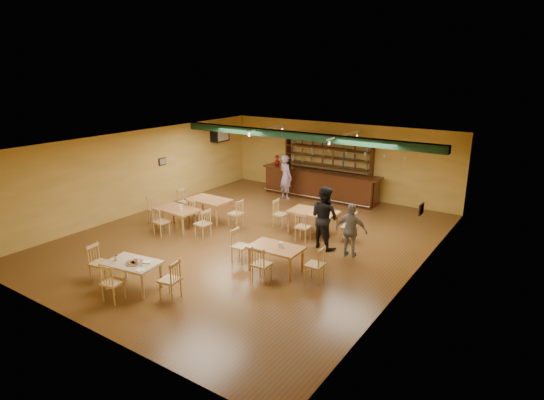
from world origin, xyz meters
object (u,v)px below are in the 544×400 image
Objects in this scene: dining_table_b at (313,222)px; patron_bar at (286,177)px; bar_counter at (320,185)px; dining_table_a at (209,209)px; dining_table_c at (178,219)px; near_table at (133,275)px; patron_right_a at (324,217)px; dining_table_d at (276,259)px.

patron_bar is (-2.90, 2.93, 0.52)m from dining_table_b.
dining_table_b is (1.78, -3.76, -0.18)m from bar_counter.
dining_table_a is 1.34m from dining_table_c.
near_table is (2.10, -3.56, -0.02)m from dining_table_c.
dining_table_b is 4.16m from patron_bar.
near_table is 5.56m from patron_right_a.
dining_table_d is (0.54, -2.97, -0.04)m from dining_table_b.
bar_counter is 5.25m from patron_right_a.
near_table is at bearing -89.97° from bar_counter.
patron_bar is (0.98, 5.07, 0.54)m from dining_table_c.
bar_counter reaches higher than dining_table_d.
dining_table_b is 1.26m from patron_right_a.
dining_table_d is (2.32, -6.73, -0.22)m from bar_counter.
near_table is at bearing -55.44° from dining_table_c.
near_table is 8.72m from patron_bar.
patron_bar reaches higher than dining_table_d.
dining_table_d is at bearing -25.59° from dining_table_a.
dining_table_c reaches higher than dining_table_d.
patron_bar is at bearing 131.63° from dining_table_b.
near_table is at bearing -132.40° from dining_table_d.
dining_table_b reaches higher than dining_table_d.
patron_bar is (-3.44, 5.91, 0.55)m from dining_table_d.
dining_table_d is 0.77× the size of patron_bar.
dining_table_b is at bearing 98.27° from dining_table_d.
dining_table_b is at bearing -29.16° from patron_right_a.
patron_right_a is at bearing 156.11° from patron_bar.
patron_right_a is (4.68, 1.33, 0.57)m from dining_table_c.
dining_table_b is at bearing 13.97° from dining_table_a.
dining_table_c is 5.19m from patron_bar.
dining_table_d is 1.08× the size of near_table.
dining_table_a is at bearing -170.64° from dining_table_b.
dining_table_a reaches higher than dining_table_c.
bar_counter is 3.31× the size of dining_table_b.
patron_right_a is at bearing -60.46° from bar_counter.
patron_bar is 0.96× the size of patron_right_a.
near_table is 0.68× the size of patron_right_a.
patron_right_a is (3.70, -3.73, 0.03)m from patron_bar.
dining_table_a is 0.84× the size of patron_bar.
dining_table_a is (-1.90, -4.57, -0.19)m from bar_counter.
dining_table_a is at bearing 150.85° from dining_table_d.
near_table is 0.71× the size of patron_bar.
bar_counter is 4.95m from dining_table_a.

